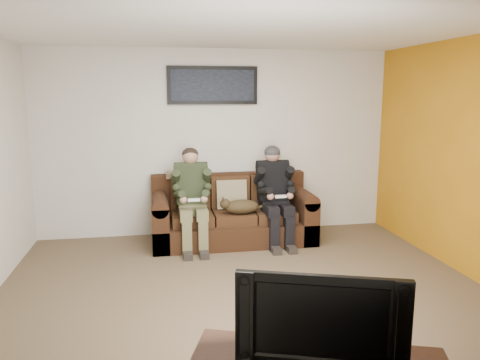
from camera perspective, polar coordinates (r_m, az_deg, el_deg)
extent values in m
plane|color=brown|center=(4.83, 0.80, -13.83)|extent=(5.00, 5.00, 0.00)
plane|color=silver|center=(4.44, 0.89, 18.42)|extent=(5.00, 5.00, 0.00)
plane|color=beige|center=(6.66, -2.88, 4.54)|extent=(5.00, 0.00, 5.00)
plane|color=beige|center=(2.34, 11.55, -6.85)|extent=(5.00, 0.00, 5.00)
plane|color=#B97512|center=(5.50, 27.26, 2.13)|extent=(0.00, 4.50, 4.50)
cube|color=#321B0F|center=(6.42, -0.88, -6.18)|extent=(2.16, 0.93, 0.29)
cube|color=#321B0F|center=(6.66, -1.40, -1.64)|extent=(2.16, 0.20, 0.59)
cube|color=#321B0F|center=(6.30, -9.67, -5.26)|extent=(0.22, 0.93, 0.59)
cube|color=#321B0F|center=(6.60, 7.50, -4.48)|extent=(0.22, 0.93, 0.59)
cylinder|color=#321B0F|center=(6.23, -9.75, -2.65)|extent=(0.22, 0.93, 0.22)
cylinder|color=#321B0F|center=(6.53, 7.56, -1.98)|extent=(0.22, 0.93, 0.22)
cube|color=#3E2412|center=(6.25, -5.86, -4.64)|extent=(0.54, 0.59, 0.14)
cube|color=#3E2412|center=(6.45, -6.10, -1.56)|extent=(0.54, 0.14, 0.43)
cube|color=#3E2412|center=(6.31, -0.81, -4.43)|extent=(0.54, 0.59, 0.14)
cube|color=#3E2412|center=(6.51, -1.22, -1.39)|extent=(0.54, 0.14, 0.43)
cube|color=#3E2412|center=(6.42, 4.10, -4.19)|extent=(0.54, 0.59, 0.14)
cube|color=#3E2412|center=(6.62, 3.54, -1.21)|extent=(0.54, 0.14, 0.43)
cube|color=#897D5A|center=(6.41, -1.06, -1.76)|extent=(0.41, 0.20, 0.41)
cube|color=gray|center=(6.52, -7.07, 0.65)|extent=(0.44, 0.22, 0.08)
cube|color=#696542|center=(6.18, -5.86, -3.47)|extent=(0.36, 0.30, 0.14)
cube|color=#272F1C|center=(6.22, -5.98, -0.57)|extent=(0.40, 0.30, 0.53)
cylinder|color=#272F1C|center=(6.20, -6.03, 1.37)|extent=(0.44, 0.18, 0.18)
sphere|color=#A6795F|center=(6.20, -6.08, 2.86)|extent=(0.21, 0.21, 0.21)
cube|color=#696542|center=(5.99, -6.67, -4.05)|extent=(0.15, 0.42, 0.13)
cube|color=#696542|center=(6.00, -4.76, -3.98)|extent=(0.15, 0.42, 0.13)
cube|color=#696542|center=(5.87, -6.48, -7.14)|extent=(0.12, 0.13, 0.43)
cube|color=#696542|center=(5.89, -4.53, -7.06)|extent=(0.12, 0.13, 0.43)
cube|color=black|center=(5.85, -6.39, -9.02)|extent=(0.11, 0.26, 0.08)
cube|color=black|center=(5.87, -4.42, -8.93)|extent=(0.11, 0.26, 0.08)
cylinder|color=#272F1C|center=(6.12, -7.82, 0.17)|extent=(0.11, 0.30, 0.28)
cylinder|color=#272F1C|center=(6.15, -4.09, 0.29)|extent=(0.11, 0.30, 0.28)
cylinder|color=#272F1C|center=(5.94, -7.40, -1.72)|extent=(0.14, 0.32, 0.15)
cylinder|color=#272F1C|center=(5.96, -4.13, -1.60)|extent=(0.14, 0.32, 0.15)
sphere|color=#A6795F|center=(5.83, -6.93, -2.43)|extent=(0.09, 0.09, 0.09)
sphere|color=#A6795F|center=(5.85, -4.39, -2.34)|extent=(0.09, 0.09, 0.09)
cube|color=white|center=(5.82, -5.64, -2.43)|extent=(0.15, 0.04, 0.03)
ellipsoid|color=black|center=(6.21, -6.09, 3.16)|extent=(0.22, 0.22, 0.17)
cube|color=black|center=(6.36, 4.18, -3.05)|extent=(0.36, 0.30, 0.14)
cube|color=black|center=(6.39, 4.00, -0.23)|extent=(0.40, 0.30, 0.53)
cylinder|color=black|center=(6.38, 3.98, 1.66)|extent=(0.44, 0.18, 0.18)
sphere|color=#A16C5A|center=(6.37, 3.95, 3.11)|extent=(0.21, 0.21, 0.21)
cube|color=black|center=(6.15, 3.74, -3.61)|extent=(0.15, 0.42, 0.13)
cube|color=black|center=(6.20, 5.54, -3.52)|extent=(0.15, 0.42, 0.13)
cube|color=black|center=(6.04, 4.17, -6.60)|extent=(0.12, 0.13, 0.43)
cube|color=black|center=(6.09, 6.00, -6.49)|extent=(0.12, 0.13, 0.43)
cube|color=black|center=(6.02, 4.33, -8.42)|extent=(0.11, 0.26, 0.08)
cube|color=black|center=(6.07, 6.18, -8.29)|extent=(0.11, 0.26, 0.08)
cylinder|color=black|center=(6.26, 2.39, 0.49)|extent=(0.11, 0.30, 0.28)
cylinder|color=black|center=(6.36, 5.91, 0.60)|extent=(0.11, 0.30, 0.28)
cylinder|color=black|center=(6.09, 3.10, -1.34)|extent=(0.14, 0.32, 0.15)
cylinder|color=black|center=(6.17, 6.18, -1.22)|extent=(0.14, 0.32, 0.15)
sphere|color=#A16C5A|center=(5.99, 3.73, -2.02)|extent=(0.09, 0.09, 0.09)
sphere|color=#A16C5A|center=(6.06, 6.12, -1.92)|extent=(0.09, 0.09, 0.09)
cube|color=white|center=(6.01, 4.99, -2.01)|extent=(0.15, 0.04, 0.03)
ellipsoid|color=black|center=(6.37, 3.95, 3.37)|extent=(0.22, 0.22, 0.19)
ellipsoid|color=#48361C|center=(6.14, 0.17, -3.27)|extent=(0.47, 0.26, 0.19)
sphere|color=#48361C|center=(6.06, -1.83, -2.92)|extent=(0.14, 0.14, 0.14)
cone|color=#48361C|center=(6.01, -1.97, -2.36)|extent=(0.04, 0.04, 0.04)
cone|color=#48361C|center=(6.08, -2.07, -2.21)|extent=(0.04, 0.04, 0.04)
cylinder|color=#48361C|center=(6.24, 2.26, -3.38)|extent=(0.26, 0.13, 0.08)
cube|color=black|center=(6.59, -3.35, 11.45)|extent=(1.25, 0.04, 0.52)
cube|color=black|center=(6.56, -3.33, 11.45)|extent=(1.15, 0.01, 0.42)
imported|color=black|center=(2.82, 9.84, -15.87)|extent=(0.95, 0.44, 0.55)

